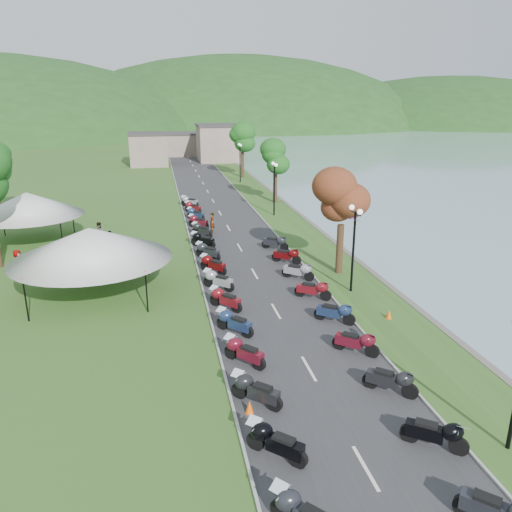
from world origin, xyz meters
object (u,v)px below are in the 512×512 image
vendor_tent_main (92,262)px  pedestrian_c (34,282)px  pedestrian_a (110,275)px  pedestrian_b (100,244)px

vendor_tent_main → pedestrian_c: 5.31m
vendor_tent_main → pedestrian_c: vendor_tent_main is taller
pedestrian_a → pedestrian_c: 4.50m
pedestrian_a → pedestrian_c: pedestrian_c is taller
vendor_tent_main → pedestrian_a: (0.52, 3.37, -2.00)m
vendor_tent_main → pedestrian_a: 3.96m
pedestrian_a → pedestrian_b: bearing=39.0°
pedestrian_a → pedestrian_b: size_ratio=0.99×
pedestrian_a → pedestrian_c: bearing=124.6°
vendor_tent_main → pedestrian_b: size_ratio=3.43×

